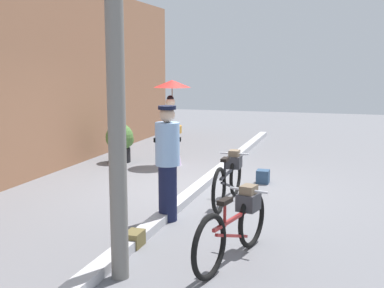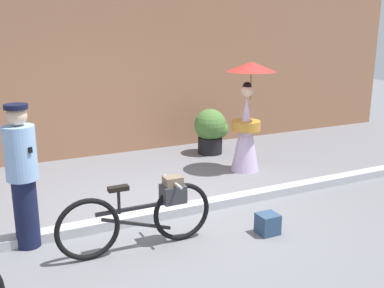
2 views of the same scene
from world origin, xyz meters
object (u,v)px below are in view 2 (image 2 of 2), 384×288
(person_officer, at_px, (22,174))
(backpack_on_pavement, at_px, (268,224))
(potted_plant_by_door, at_px, (211,130))
(person_with_parasol, at_px, (247,117))
(bicycle_near_officer, at_px, (145,213))

(person_officer, xyz_separation_m, backpack_on_pavement, (2.61, -0.93, -0.73))
(person_officer, bearing_deg, potted_plant_by_door, 34.00)
(person_officer, bearing_deg, person_with_parasol, 19.04)
(person_officer, distance_m, person_with_parasol, 3.93)
(bicycle_near_officer, height_order, potted_plant_by_door, potted_plant_by_door)
(backpack_on_pavement, bearing_deg, person_with_parasol, 63.47)
(person_with_parasol, bearing_deg, person_officer, -160.96)
(potted_plant_by_door, distance_m, backpack_on_pavement, 3.60)
(bicycle_near_officer, height_order, backpack_on_pavement, bicycle_near_officer)
(bicycle_near_officer, distance_m, backpack_on_pavement, 1.50)
(person_officer, bearing_deg, backpack_on_pavement, -19.65)
(backpack_on_pavement, bearing_deg, potted_plant_by_door, 72.49)
(bicycle_near_officer, bearing_deg, person_officer, 152.41)
(person_with_parasol, relative_size, backpack_on_pavement, 7.48)
(person_with_parasol, distance_m, backpack_on_pavement, 2.60)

